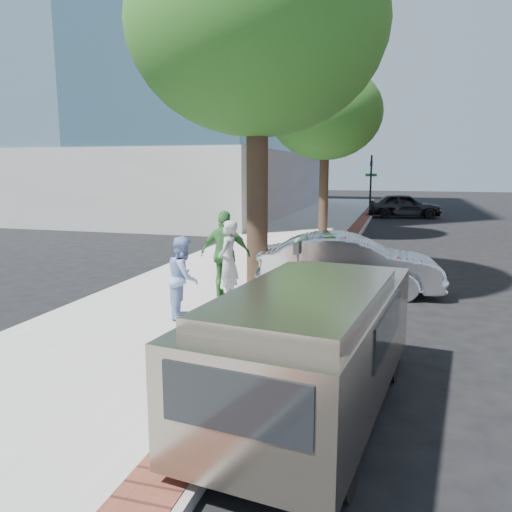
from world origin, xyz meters
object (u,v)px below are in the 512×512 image
at_px(person_gray, 228,261).
at_px(van, 316,340).
at_px(person_officer, 184,277).
at_px(sedan_silver, 349,264).
at_px(bg_car, 404,205).
at_px(parking_meter, 297,258).
at_px(person_green, 225,254).

height_order(person_gray, van, person_gray).
xyz_separation_m(person_officer, van, (3.04, -2.75, -0.04)).
bearing_deg(sedan_silver, bg_car, -11.20).
distance_m(parking_meter, van, 4.12).
height_order(sedan_silver, van, van).
distance_m(person_officer, van, 4.10).
distance_m(person_green, bg_car, 22.06).
xyz_separation_m(person_gray, person_officer, (-0.42, -1.42, -0.09)).
height_order(parking_meter, person_gray, person_gray).
distance_m(person_gray, person_officer, 1.48).
bearing_deg(sedan_silver, person_green, 115.27).
relative_size(person_green, sedan_silver, 0.44).
distance_m(bg_car, van, 26.24).
distance_m(parking_meter, person_green, 1.84).
height_order(person_gray, person_green, person_green).
relative_size(person_gray, person_green, 0.91).
bearing_deg(person_green, person_officer, 77.28).
bearing_deg(sedan_silver, person_gray, 122.43).
relative_size(parking_meter, person_gray, 0.84).
distance_m(person_gray, sedan_silver, 3.14).
height_order(sedan_silver, bg_car, bg_car).
xyz_separation_m(person_gray, sedan_silver, (2.41, 2.00, -0.31)).
relative_size(person_gray, person_officer, 1.11).
distance_m(parking_meter, sedan_silver, 2.40).
xyz_separation_m(parking_meter, person_gray, (-1.57, 0.20, -0.17)).
height_order(parking_meter, person_officer, person_officer).
xyz_separation_m(person_green, bg_car, (3.95, 21.70, -0.38)).
xyz_separation_m(person_gray, bg_car, (3.77, 22.05, -0.29)).
bearing_deg(person_green, parking_meter, 157.67).
height_order(parking_meter, sedan_silver, parking_meter).
bearing_deg(person_green, van, 116.71).
distance_m(person_green, van, 5.32).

